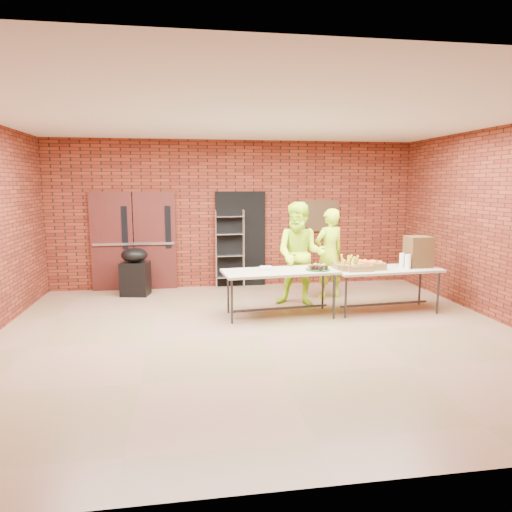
# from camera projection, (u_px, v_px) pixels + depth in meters

# --- Properties ---
(room) EXTENTS (8.08, 7.08, 3.28)m
(room) POSITION_uv_depth(u_px,v_px,m) (262.00, 230.00, 6.62)
(room) COLOR olive
(room) RESTS_ON ground
(double_doors) EXTENTS (1.78, 0.12, 2.10)m
(double_doors) POSITION_uv_depth(u_px,v_px,m) (134.00, 241.00, 9.73)
(double_doors) COLOR #411712
(double_doors) RESTS_ON room
(dark_doorway) EXTENTS (1.10, 0.06, 2.10)m
(dark_doorway) POSITION_uv_depth(u_px,v_px,m) (241.00, 239.00, 10.10)
(dark_doorway) COLOR black
(dark_doorway) RESTS_ON room
(bronze_plaque) EXTENTS (0.85, 0.04, 0.70)m
(bronze_plaque) POSITION_uv_depth(u_px,v_px,m) (320.00, 216.00, 10.28)
(bronze_plaque) COLOR #3E2E18
(bronze_plaque) RESTS_ON room
(wire_rack) EXTENTS (0.64, 0.24, 1.71)m
(wire_rack) POSITION_uv_depth(u_px,v_px,m) (230.00, 249.00, 9.95)
(wire_rack) COLOR silver
(wire_rack) RESTS_ON room
(table_left) EXTENTS (2.01, 0.99, 0.80)m
(table_left) POSITION_uv_depth(u_px,v_px,m) (280.00, 274.00, 7.79)
(table_left) COLOR #B7AC8C
(table_left) RESTS_ON room
(table_right) EXTENTS (1.95, 0.93, 0.78)m
(table_right) POSITION_uv_depth(u_px,v_px,m) (386.00, 272.00, 8.10)
(table_right) COLOR #B7AC8C
(table_right) RESTS_ON room
(basket_bananas) EXTENTS (0.45, 0.35, 0.14)m
(basket_bananas) POSITION_uv_depth(u_px,v_px,m) (348.00, 266.00, 7.95)
(basket_bananas) COLOR #A97D44
(basket_bananas) RESTS_ON table_right
(basket_oranges) EXTENTS (0.49, 0.38, 0.15)m
(basket_oranges) POSITION_uv_depth(u_px,v_px,m) (369.00, 265.00, 8.03)
(basket_oranges) COLOR #A97D44
(basket_oranges) RESTS_ON table_right
(basket_apples) EXTENTS (0.45, 0.35, 0.14)m
(basket_apples) POSITION_uv_depth(u_px,v_px,m) (358.00, 267.00, 7.88)
(basket_apples) COLOR #A97D44
(basket_apples) RESTS_ON table_right
(muffin_tray) EXTENTS (0.42, 0.42, 0.10)m
(muffin_tray) POSITION_uv_depth(u_px,v_px,m) (318.00, 267.00, 7.81)
(muffin_tray) COLOR #12461B
(muffin_tray) RESTS_ON table_left
(napkin_box) EXTENTS (0.20, 0.13, 0.07)m
(napkin_box) POSITION_uv_depth(u_px,v_px,m) (266.00, 268.00, 7.79)
(napkin_box) COLOR white
(napkin_box) RESTS_ON table_left
(coffee_dispenser) EXTENTS (0.42, 0.38, 0.55)m
(coffee_dispenser) POSITION_uv_depth(u_px,v_px,m) (418.00, 252.00, 8.21)
(coffee_dispenser) COLOR #4F371B
(coffee_dispenser) RESTS_ON table_right
(cup_stack_front) EXTENTS (0.08, 0.08, 0.24)m
(cup_stack_front) POSITION_uv_depth(u_px,v_px,m) (407.00, 262.00, 8.04)
(cup_stack_front) COLOR white
(cup_stack_front) RESTS_ON table_right
(cup_stack_mid) EXTENTS (0.09, 0.09, 0.26)m
(cup_stack_mid) POSITION_uv_depth(u_px,v_px,m) (408.00, 262.00, 8.00)
(cup_stack_mid) COLOR white
(cup_stack_mid) RESTS_ON table_right
(cup_stack_back) EXTENTS (0.09, 0.09, 0.26)m
(cup_stack_back) POSITION_uv_depth(u_px,v_px,m) (402.00, 261.00, 8.13)
(cup_stack_back) COLOR white
(cup_stack_back) RESTS_ON table_right
(covered_grill) EXTENTS (0.62, 0.55, 0.98)m
(covered_grill) POSITION_uv_depth(u_px,v_px,m) (135.00, 272.00, 9.31)
(covered_grill) COLOR black
(covered_grill) RESTS_ON room
(volunteer_woman) EXTENTS (0.76, 0.62, 1.79)m
(volunteer_woman) POSITION_uv_depth(u_px,v_px,m) (329.00, 254.00, 9.01)
(volunteer_woman) COLOR #C6FC1C
(volunteer_woman) RESTS_ON room
(volunteer_man) EXTENTS (1.15, 1.05, 1.94)m
(volunteer_man) POSITION_uv_depth(u_px,v_px,m) (300.00, 254.00, 8.45)
(volunteer_man) COLOR #C6FC1C
(volunteer_man) RESTS_ON room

